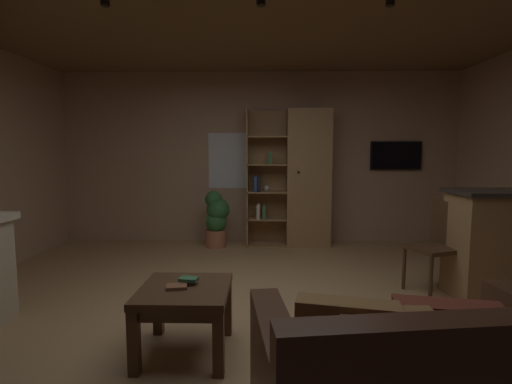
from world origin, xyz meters
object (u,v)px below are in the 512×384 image
object	(u,v)px
table_book_0	(177,287)
table_book_1	(189,279)
potted_floor_plant	(216,218)
coffee_table	(185,300)
wall_mounted_tv	(396,156)
bookshelf_cabinet	(302,179)
dining_chair	(439,241)

from	to	relation	value
table_book_0	table_book_1	size ratio (longest dim) A/B	1.09
potted_floor_plant	table_book_0	bearing A→B (deg)	-88.00
table_book_1	potted_floor_plant	distance (m)	2.97
coffee_table	wall_mounted_tv	xyz separation A→B (m)	(2.61, 3.39, 0.98)
bookshelf_cabinet	table_book_0	distance (m)	3.45
wall_mounted_tv	table_book_1	bearing A→B (deg)	-127.90
table_book_0	wall_mounted_tv	world-z (taller)	wall_mounted_tv
table_book_0	potted_floor_plant	size ratio (longest dim) A/B	0.16
coffee_table	dining_chair	distance (m)	2.62
table_book_1	dining_chair	bearing A→B (deg)	26.75
dining_chair	wall_mounted_tv	distance (m)	2.34
dining_chair	potted_floor_plant	xyz separation A→B (m)	(-2.47, 1.80, -0.08)
bookshelf_cabinet	table_book_1	distance (m)	3.35
dining_chair	bookshelf_cabinet	bearing A→B (deg)	121.10
potted_floor_plant	wall_mounted_tv	xyz separation A→B (m)	(2.76, 0.37, 0.92)
table_book_1	wall_mounted_tv	bearing A→B (deg)	52.10
table_book_1	dining_chair	xyz separation A→B (m)	(2.30, 1.16, 0.01)
potted_floor_plant	coffee_table	bearing A→B (deg)	-87.06
potted_floor_plant	wall_mounted_tv	size ratio (longest dim) A/B	1.09
dining_chair	coffee_table	bearing A→B (deg)	-152.25
table_book_0	wall_mounted_tv	distance (m)	4.41
bookshelf_cabinet	wall_mounted_tv	distance (m)	1.53
wall_mounted_tv	coffee_table	bearing A→B (deg)	-127.59
table_book_1	wall_mounted_tv	world-z (taller)	wall_mounted_tv
coffee_table	potted_floor_plant	size ratio (longest dim) A/B	0.74
bookshelf_cabinet	coffee_table	size ratio (longest dim) A/B	3.25
bookshelf_cabinet	table_book_1	bearing A→B (deg)	-109.76
coffee_table	table_book_1	world-z (taller)	table_book_1
dining_chair	table_book_1	bearing A→B (deg)	-153.25
bookshelf_cabinet	coffee_table	world-z (taller)	bookshelf_cabinet
coffee_table	table_book_0	size ratio (longest dim) A/B	4.54
potted_floor_plant	table_book_1	bearing A→B (deg)	-86.66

